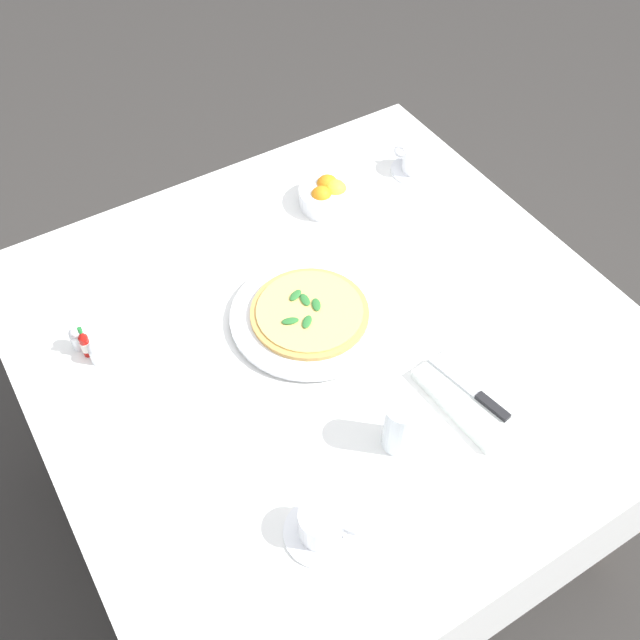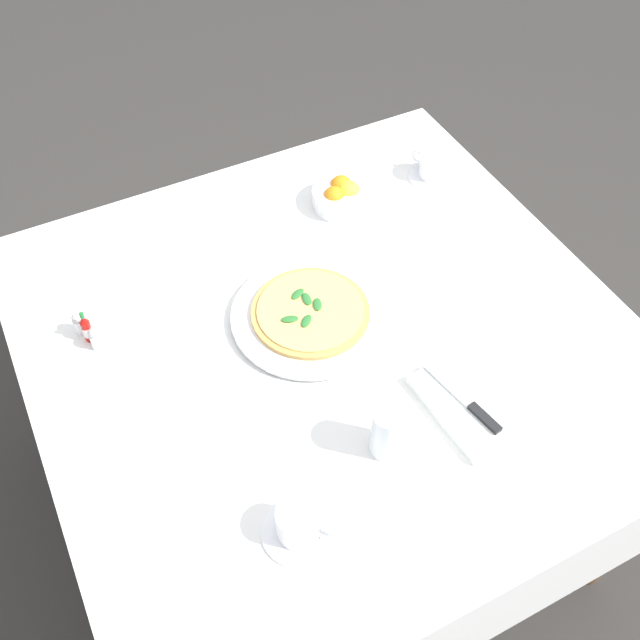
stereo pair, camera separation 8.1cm
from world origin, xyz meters
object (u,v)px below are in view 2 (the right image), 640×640
pepper_shaker (96,339)px  pizza (310,311)px  pizza_plate (310,316)px  napkin_folded (466,406)px  water_glass_near_right (388,433)px  salt_shaker (80,324)px  hot_sauce_bottle (87,329)px  coffee_cup_back_corner (299,524)px  coffee_cup_far_right (434,166)px  dinner_knife (466,401)px  citrus_bowl (342,195)px

pepper_shaker → pizza: bearing=-107.0°
pizza_plate → napkin_folded: bearing=-153.9°
water_glass_near_right → salt_shaker: (0.53, 0.43, -0.03)m
hot_sauce_bottle → salt_shaker: size_ratio=1.48×
napkin_folded → coffee_cup_back_corner: bearing=98.1°
pizza_plate → coffee_cup_far_right: coffee_cup_far_right is taller
dinner_knife → pepper_shaker: bearing=41.4°
coffee_cup_far_right → coffee_cup_back_corner: size_ratio=1.00×
pizza → coffee_cup_far_right: (0.29, -0.49, 0.01)m
pizza → salt_shaker: size_ratio=4.50×
pizza_plate → citrus_bowl: 0.38m
citrus_bowl → pepper_shaker: size_ratio=2.67×
coffee_cup_far_right → pepper_shaker: (-0.16, 0.92, -0.01)m
dinner_knife → salt_shaker: salt_shaker is taller
water_glass_near_right → salt_shaker: water_glass_near_right is taller
napkin_folded → dinner_knife: dinner_knife is taller
citrus_bowl → salt_shaker: 0.69m
dinner_knife → hot_sauce_bottle: hot_sauce_bottle is taller
napkin_folded → citrus_bowl: citrus_bowl is taller
pizza_plate → coffee_cup_far_right: size_ratio=2.62×
pizza → pizza_plate: bearing=-128.0°
water_glass_near_right → pepper_shaker: size_ratio=2.06×
pizza_plate → water_glass_near_right: bearing=177.8°
pizza → citrus_bowl: size_ratio=1.69×
napkin_folded → dinner_knife: bearing=6.6°
salt_shaker → dinner_knife: bearing=-130.6°
water_glass_near_right → pizza: bearing=-2.2°
coffee_cup_back_corner → pizza: bearing=-28.7°
salt_shaker → citrus_bowl: bearing=-80.6°
salt_shaker → pepper_shaker: same height
pizza_plate → coffee_cup_back_corner: 0.48m
pepper_shaker → citrus_bowl: bearing=-75.7°
pizza → napkin_folded: (-0.34, -0.17, -0.01)m
citrus_bowl → salt_shaker: size_ratio=2.67×
pizza_plate → napkin_folded: (-0.34, -0.17, -0.00)m
coffee_cup_back_corner → napkin_folded: (0.08, -0.40, -0.02)m
citrus_bowl → pizza: bearing=141.7°
dinner_knife → salt_shaker: size_ratio=3.47×
pizza_plate → water_glass_near_right: (-0.35, 0.01, 0.04)m
water_glass_near_right → citrus_bowl: size_ratio=0.77×
napkin_folded → pepper_shaker: size_ratio=4.05×
pizza → pepper_shaker: (0.13, 0.43, 0.00)m
napkin_folded → water_glass_near_right: bearing=88.1°
pizza → coffee_cup_far_right: bearing=-59.7°
citrus_bowl → hot_sauce_bottle: bearing=101.8°
coffee_cup_back_corner → napkin_folded: bearing=-78.3°
pizza_plate → pepper_shaker: 0.45m
pizza → hot_sauce_bottle: bearing=70.0°
pizza_plate → hot_sauce_bottle: hot_sauce_bottle is taller
dinner_knife → salt_shaker: bearing=39.2°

